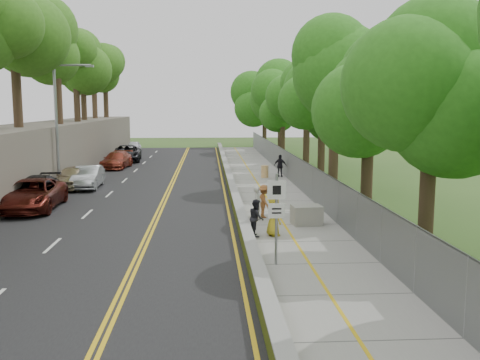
# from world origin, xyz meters

# --- Properties ---
(ground) EXTENTS (140.00, 140.00, 0.00)m
(ground) POSITION_xyz_m (0.00, 0.00, 0.00)
(ground) COLOR #33511E
(ground) RESTS_ON ground
(road) EXTENTS (11.20, 66.00, 0.04)m
(road) POSITION_xyz_m (-5.40, 15.00, 0.02)
(road) COLOR black
(road) RESTS_ON ground
(sidewalk) EXTENTS (4.20, 66.00, 0.05)m
(sidewalk) POSITION_xyz_m (2.55, 15.00, 0.03)
(sidewalk) COLOR gray
(sidewalk) RESTS_ON ground
(jersey_barrier) EXTENTS (0.42, 66.00, 0.60)m
(jersey_barrier) POSITION_xyz_m (0.25, 15.00, 0.30)
(jersey_barrier) COLOR #9DC514
(jersey_barrier) RESTS_ON ground
(rock_embankment) EXTENTS (5.00, 66.00, 4.00)m
(rock_embankment) POSITION_xyz_m (-13.50, 15.00, 2.00)
(rock_embankment) COLOR #595147
(rock_embankment) RESTS_ON ground
(chainlink_fence) EXTENTS (0.04, 66.00, 2.00)m
(chainlink_fence) POSITION_xyz_m (4.65, 15.00, 1.00)
(chainlink_fence) COLOR slate
(chainlink_fence) RESTS_ON ground
(trees_embankment) EXTENTS (6.40, 66.00, 13.00)m
(trees_embankment) POSITION_xyz_m (-13.00, 15.00, 10.50)
(trees_embankment) COLOR #3F7E20
(trees_embankment) RESTS_ON rock_embankment
(trees_fenceside) EXTENTS (7.00, 66.00, 14.00)m
(trees_fenceside) POSITION_xyz_m (7.00, 15.00, 7.00)
(trees_fenceside) COLOR #34841F
(trees_fenceside) RESTS_ON ground
(streetlight) EXTENTS (2.52, 0.22, 8.00)m
(streetlight) POSITION_xyz_m (-10.46, 14.00, 4.64)
(streetlight) COLOR gray
(streetlight) RESTS_ON ground
(signpost) EXTENTS (0.62, 0.09, 3.10)m
(signpost) POSITION_xyz_m (1.05, -3.02, 1.96)
(signpost) COLOR gray
(signpost) RESTS_ON sidewalk
(construction_barrel) EXTENTS (0.55, 0.55, 0.91)m
(construction_barrel) POSITION_xyz_m (3.00, 18.86, 0.50)
(construction_barrel) COLOR orange
(construction_barrel) RESTS_ON sidewalk
(concrete_block) EXTENTS (1.38, 1.09, 0.87)m
(concrete_block) POSITION_xyz_m (3.20, 3.00, 0.48)
(concrete_block) COLOR gray
(concrete_block) RESTS_ON sidewalk
(car_2) EXTENTS (2.80, 5.72, 1.56)m
(car_2) POSITION_xyz_m (-10.25, 7.29, 0.82)
(car_2) COLOR #581A12
(car_2) RESTS_ON road
(car_3) EXTENTS (2.36, 5.26, 1.50)m
(car_3) POSITION_xyz_m (-10.60, 8.84, 0.79)
(car_3) COLOR black
(car_3) RESTS_ON road
(car_4) EXTENTS (2.19, 4.49, 1.48)m
(car_4) POSITION_xyz_m (-9.93, 14.37, 0.78)
(car_4) COLOR tan
(car_4) RESTS_ON road
(car_5) EXTENTS (1.67, 4.42, 1.44)m
(car_5) POSITION_xyz_m (-9.00, 14.53, 0.76)
(car_5) COLOR #A2A6AA
(car_5) RESTS_ON road
(car_6) EXTENTS (3.03, 5.79, 1.56)m
(car_6) POSITION_xyz_m (-9.00, 31.36, 0.82)
(car_6) COLOR black
(car_6) RESTS_ON road
(car_7) EXTENTS (2.44, 4.99, 1.40)m
(car_7) POSITION_xyz_m (-9.00, 25.65, 0.74)
(car_7) COLOR #933725
(car_7) RESTS_ON road
(car_8) EXTENTS (1.84, 4.08, 1.36)m
(car_8) POSITION_xyz_m (-9.53, 40.21, 0.72)
(car_8) COLOR white
(car_8) RESTS_ON road
(painter_0) EXTENTS (0.80, 0.96, 1.69)m
(painter_0) POSITION_xyz_m (1.45, 1.00, 0.90)
(painter_0) COLOR gold
(painter_0) RESTS_ON sidewalk
(painter_1) EXTENTS (0.57, 0.68, 1.58)m
(painter_1) POSITION_xyz_m (1.07, 4.06, 0.84)
(painter_1) COLOR beige
(painter_1) RESTS_ON sidewalk
(painter_2) EXTENTS (0.61, 0.76, 1.52)m
(painter_2) POSITION_xyz_m (0.75, 1.02, 0.81)
(painter_2) COLOR black
(painter_2) RESTS_ON sidewalk
(painter_3) EXTENTS (0.81, 1.13, 1.58)m
(painter_3) POSITION_xyz_m (1.45, 4.63, 0.84)
(painter_3) COLOR #96562B
(painter_3) RESTS_ON sidewalk
(person_far) EXTENTS (1.06, 0.75, 1.67)m
(person_far) POSITION_xyz_m (4.20, 19.19, 0.89)
(person_far) COLOR black
(person_far) RESTS_ON sidewalk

